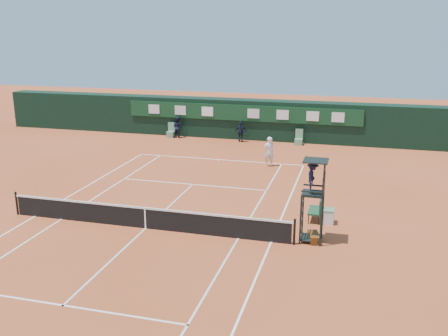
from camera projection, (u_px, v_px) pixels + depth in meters
The scene contains 14 objects.
ground at pixel (146, 228), 21.54m from camera, with size 90.00×90.00×0.00m, color #B6522B.
court_lines at pixel (146, 228), 21.54m from camera, with size 11.05×23.85×0.01m.
tennis_net at pixel (145, 217), 21.40m from camera, with size 12.90×0.10×1.10m.
back_wall at pixel (243, 119), 38.53m from camera, with size 40.00×1.65×3.00m.
linesman_chair_left at pixel (171, 133), 39.06m from camera, with size 0.55×0.50×1.15m.
linesman_chair_right at pixel (299, 141), 36.57m from camera, with size 0.55×0.50×1.15m.
umpire_chair at pixel (313, 183), 19.60m from camera, with size 0.96×0.95×3.42m.
player_bench at pixel (318, 208), 22.30m from camera, with size 0.56×1.20×1.10m.
tennis_bag at pixel (314, 237), 20.21m from camera, with size 0.39×0.88×0.33m, color black.
cooler at pixel (328, 216), 22.06m from camera, with size 0.57×0.57×0.65m.
tennis_ball at pixel (267, 180), 28.25m from camera, with size 0.07×0.07×0.07m, color #CDE635.
player at pixel (269, 151), 30.88m from camera, with size 0.68×0.45×1.86m, color white.
ball_kid_left at pixel (178, 127), 38.85m from camera, with size 0.79×0.62×1.63m, color black.
ball_kid_right at pixel (241, 132), 37.39m from camera, with size 0.91×0.38×1.55m, color black.
Camera 1 is at (8.44, -18.44, 8.43)m, focal length 40.00 mm.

